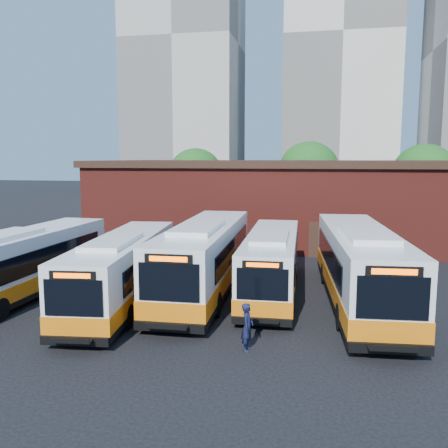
% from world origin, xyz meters
% --- Properties ---
extents(ground, '(220.00, 220.00, 0.00)m').
position_xyz_m(ground, '(0.00, 0.00, 0.00)').
color(ground, black).
extents(bus_farwest, '(2.89, 12.15, 3.29)m').
position_xyz_m(bus_farwest, '(-10.75, 2.05, 1.49)').
color(bus_farwest, white).
rests_on(bus_farwest, ground).
extents(bus_west, '(3.63, 11.92, 3.20)m').
position_xyz_m(bus_west, '(-5.73, 2.05, 1.46)').
color(bus_west, white).
rests_on(bus_west, ground).
extents(bus_midwest, '(3.02, 13.18, 3.57)m').
position_xyz_m(bus_midwest, '(-2.49, 4.50, 1.62)').
color(bus_midwest, white).
rests_on(bus_midwest, ground).
extents(bus_mideast, '(2.64, 11.44, 3.10)m').
position_xyz_m(bus_mideast, '(0.76, 5.08, 1.41)').
color(bus_mideast, white).
rests_on(bus_mideast, ground).
extents(bus_east, '(3.66, 13.32, 3.59)m').
position_xyz_m(bus_east, '(4.84, 3.99, 1.63)').
color(bus_east, white).
rests_on(bus_east, ground).
extents(transit_worker, '(0.45, 0.65, 1.69)m').
position_xyz_m(transit_worker, '(0.61, -2.27, 0.85)').
color(transit_worker, '#131737').
rests_on(transit_worker, ground).
extents(depot_building, '(28.60, 12.60, 6.40)m').
position_xyz_m(depot_building, '(0.00, 20.00, 3.26)').
color(depot_building, maroon).
rests_on(depot_building, ground).
extents(tree_west, '(6.00, 6.00, 7.65)m').
position_xyz_m(tree_west, '(-10.00, 32.00, 4.64)').
color(tree_west, '#382314').
rests_on(tree_west, ground).
extents(tree_mid, '(6.56, 6.56, 8.36)m').
position_xyz_m(tree_mid, '(2.00, 34.00, 5.08)').
color(tree_mid, '#382314').
rests_on(tree_mid, ground).
extents(tree_east, '(6.24, 6.24, 7.96)m').
position_xyz_m(tree_east, '(13.00, 31.00, 4.83)').
color(tree_east, '#382314').
rests_on(tree_east, ground).
extents(tower_left, '(20.00, 18.00, 56.20)m').
position_xyz_m(tower_left, '(-22.00, 72.00, 27.84)').
color(tower_left, '#B4B0A5').
rests_on(tower_left, ground).
extents(tower_center, '(22.00, 20.00, 61.20)m').
position_xyz_m(tower_center, '(7.00, 86.00, 30.34)').
color(tower_center, silver).
rests_on(tower_center, ground).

